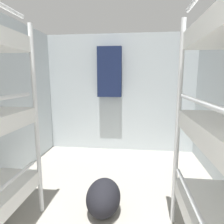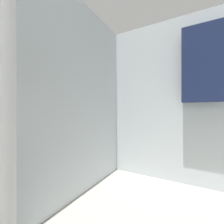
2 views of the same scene
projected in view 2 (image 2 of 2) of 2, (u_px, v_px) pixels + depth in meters
name	position (u px, v px, depth m)	size (l,w,h in m)	color
wall_back	(220.00, 98.00, 1.79)	(2.90, 0.06, 2.21)	silver
hanging_coat	(202.00, 64.00, 1.75)	(0.44, 0.12, 0.90)	#192347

